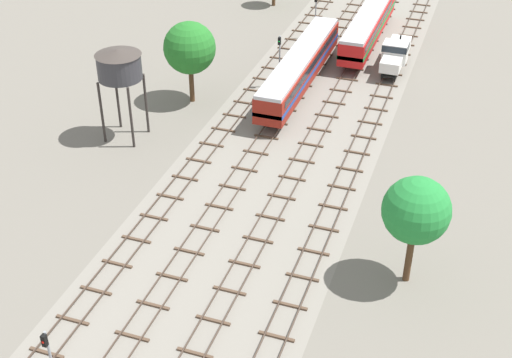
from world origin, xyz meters
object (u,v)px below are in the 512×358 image
Objects in this scene: shunter_loco_centre_near at (396,53)px; signal_post_nearest at (279,55)px; water_tower at (119,65)px; diesel_railcar_centre_left_mid at (369,24)px; signal_post_near at (49,354)px; passenger_coach_left_nearest at (300,66)px; signal_post_mid at (316,11)px.

signal_post_nearest is (-10.89, -8.59, 1.64)m from shunter_loco_centre_near.
diesel_railcar_centre_left_mid is at bearing 60.47° from water_tower.
diesel_railcar_centre_left_mid is (-4.35, 6.25, 0.59)m from shunter_loco_centre_near.
signal_post_near is (0.00, -43.02, -0.62)m from signal_post_nearest.
passenger_coach_left_nearest is 4.67× the size of signal_post_near.
signal_post_nearest is at bearing -113.76° from diesel_railcar_centre_left_mid.
water_tower reaches higher than diesel_railcar_centre_left_mid.
shunter_loco_centre_near is at bearing 38.26° from signal_post_nearest.
water_tower is (-12.50, -15.25, 4.69)m from passenger_coach_left_nearest.
signal_post_nearest reaches higher than signal_post_near.
shunter_loco_centre_near is 1.46× the size of signal_post_nearest.
water_tower is at bearing -119.53° from diesel_railcar_centre_left_mid.
diesel_railcar_centre_left_mid is 58.23m from signal_post_near.
shunter_loco_centre_near is 13.96m from signal_post_nearest.
water_tower is (-21.21, -23.50, 5.29)m from shunter_loco_centre_near.
shunter_loco_centre_near is 0.41× the size of diesel_railcar_centre_left_mid.
signal_post_near is (-2.18, -43.36, 0.41)m from passenger_coach_left_nearest.
passenger_coach_left_nearest reaches higher than shunter_loco_centre_near.
passenger_coach_left_nearest is 15.14m from diesel_railcar_centre_left_mid.
signal_post_near is at bearing -96.44° from diesel_railcar_centre_left_mid.
passenger_coach_left_nearest is 2.43m from signal_post_nearest.
water_tower reaches higher than shunter_loco_centre_near.
shunter_loco_centre_near is at bearing -55.13° from diesel_railcar_centre_left_mid.
passenger_coach_left_nearest is at bearing 8.69° from signal_post_nearest.
signal_post_mid is (0.00, 14.53, -0.09)m from signal_post_nearest.
signal_post_near is at bearing -69.84° from water_tower.
diesel_railcar_centre_left_mid is (4.35, 14.50, -0.02)m from passenger_coach_left_nearest.
signal_post_nearest reaches higher than passenger_coach_left_nearest.
signal_post_nearest is at bearing 55.32° from water_tower.
shunter_loco_centre_near is at bearing 47.94° from water_tower.
passenger_coach_left_nearest is at bearing -106.71° from diesel_railcar_centre_left_mid.
signal_post_mid is at bearing 98.72° from passenger_coach_left_nearest.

